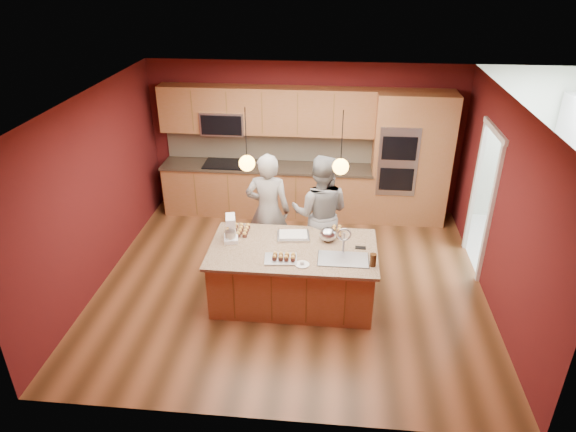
# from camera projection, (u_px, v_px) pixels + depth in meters

# --- Properties ---
(floor) EXTENTS (5.50, 5.50, 0.00)m
(floor) POSITION_uv_depth(u_px,v_px,m) (291.00, 282.00, 7.53)
(floor) COLOR #452A15
(floor) RESTS_ON ground
(ceiling) EXTENTS (5.50, 5.50, 0.00)m
(ceiling) POSITION_uv_depth(u_px,v_px,m) (292.00, 100.00, 6.29)
(ceiling) COLOR white
(ceiling) RESTS_ON ground
(wall_back) EXTENTS (5.50, 0.00, 5.50)m
(wall_back) POSITION_uv_depth(u_px,v_px,m) (304.00, 139.00, 9.12)
(wall_back) COLOR #4C1213
(wall_back) RESTS_ON ground
(wall_front) EXTENTS (5.50, 0.00, 5.50)m
(wall_front) POSITION_uv_depth(u_px,v_px,m) (267.00, 316.00, 4.70)
(wall_front) COLOR #4C1213
(wall_front) RESTS_ON ground
(wall_left) EXTENTS (0.00, 5.00, 5.00)m
(wall_left) POSITION_uv_depth(u_px,v_px,m) (96.00, 191.00, 7.15)
(wall_left) COLOR #4C1213
(wall_left) RESTS_ON ground
(wall_right) EXTENTS (0.00, 5.00, 5.00)m
(wall_right) POSITION_uv_depth(u_px,v_px,m) (502.00, 208.00, 6.67)
(wall_right) COLOR #4C1213
(wall_right) RESTS_ON ground
(cabinet_run) EXTENTS (3.74, 0.64, 2.30)m
(cabinet_run) POSITION_uv_depth(u_px,v_px,m) (265.00, 162.00, 9.12)
(cabinet_run) COLOR #955D2B
(cabinet_run) RESTS_ON floor
(oven_column) EXTENTS (1.30, 0.62, 2.30)m
(oven_column) POSITION_uv_depth(u_px,v_px,m) (410.00, 159.00, 8.78)
(oven_column) COLOR #955D2B
(oven_column) RESTS_ON floor
(doorway_trim) EXTENTS (0.08, 1.11, 2.20)m
(doorway_trim) POSITION_uv_depth(u_px,v_px,m) (482.00, 202.00, 7.52)
(doorway_trim) COLOR silver
(doorway_trim) RESTS_ON wall_right
(pendant_left) EXTENTS (0.20, 0.20, 0.80)m
(pendant_left) POSITION_uv_depth(u_px,v_px,m) (247.00, 163.00, 6.31)
(pendant_left) COLOR black
(pendant_left) RESTS_ON ceiling
(pendant_right) EXTENTS (0.20, 0.20, 0.80)m
(pendant_right) POSITION_uv_depth(u_px,v_px,m) (341.00, 166.00, 6.21)
(pendant_right) COLOR black
(pendant_right) RESTS_ON ceiling
(island) EXTENTS (2.22, 1.25, 1.20)m
(island) POSITION_uv_depth(u_px,v_px,m) (294.00, 273.00, 6.98)
(island) COLOR #955D2B
(island) RESTS_ON floor
(person_left) EXTENTS (0.66, 0.44, 1.80)m
(person_left) POSITION_uv_depth(u_px,v_px,m) (268.00, 211.00, 7.58)
(person_left) COLOR black
(person_left) RESTS_ON floor
(person_right) EXTENTS (0.94, 0.76, 1.81)m
(person_right) POSITION_uv_depth(u_px,v_px,m) (320.00, 214.00, 7.51)
(person_right) COLOR gray
(person_right) RESTS_ON floor
(stand_mixer) EXTENTS (0.23, 0.29, 0.36)m
(stand_mixer) POSITION_uv_depth(u_px,v_px,m) (231.00, 230.00, 6.93)
(stand_mixer) COLOR white
(stand_mixer) RESTS_ON island
(sheet_cake) EXTENTS (0.48, 0.37, 0.05)m
(sheet_cake) POSITION_uv_depth(u_px,v_px,m) (293.00, 235.00, 7.06)
(sheet_cake) COLOR silver
(sheet_cake) RESTS_ON island
(cooling_rack) EXTENTS (0.44, 0.33, 0.02)m
(cooling_rack) POSITION_uv_depth(u_px,v_px,m) (281.00, 259.00, 6.54)
(cooling_rack) COLOR #A8AAAE
(cooling_rack) RESTS_ON island
(mixing_bowl) EXTENTS (0.23, 0.23, 0.20)m
(mixing_bowl) POSITION_uv_depth(u_px,v_px,m) (328.00, 234.00, 6.94)
(mixing_bowl) COLOR #B8BABE
(mixing_bowl) RESTS_ON island
(plate) EXTENTS (0.18, 0.18, 0.01)m
(plate) POSITION_uv_depth(u_px,v_px,m) (302.00, 265.00, 6.43)
(plate) COLOR silver
(plate) RESTS_ON island
(tumbler) EXTENTS (0.08, 0.08, 0.17)m
(tumbler) POSITION_uv_depth(u_px,v_px,m) (373.00, 260.00, 6.39)
(tumbler) COLOR #39200D
(tumbler) RESTS_ON island
(phone) EXTENTS (0.14, 0.08, 0.01)m
(phone) POSITION_uv_depth(u_px,v_px,m) (360.00, 248.00, 6.80)
(phone) COLOR black
(phone) RESTS_ON island
(cupcakes_left) EXTENTS (0.33, 0.33, 0.08)m
(cupcakes_left) POSITION_uv_depth(u_px,v_px,m) (237.00, 230.00, 7.17)
(cupcakes_left) COLOR gold
(cupcakes_left) RESTS_ON island
(cupcakes_rack) EXTENTS (0.31, 0.16, 0.07)m
(cupcakes_rack) POSITION_uv_depth(u_px,v_px,m) (284.00, 256.00, 6.52)
(cupcakes_rack) COLOR gold
(cupcakes_rack) RESTS_ON island
(cupcakes_right) EXTENTS (0.16, 0.32, 0.07)m
(cupcakes_right) POSITION_uv_depth(u_px,v_px,m) (337.00, 231.00, 7.14)
(cupcakes_right) COLOR gold
(cupcakes_right) RESTS_ON island
(washer) EXTENTS (0.65, 0.66, 0.89)m
(washer) POSITION_uv_depth(u_px,v_px,m) (576.00, 243.00, 7.67)
(washer) COLOR white
(washer) RESTS_ON floor
(dryer) EXTENTS (0.60, 0.62, 0.94)m
(dryer) POSITION_uv_depth(u_px,v_px,m) (557.00, 217.00, 8.34)
(dryer) COLOR white
(dryer) RESTS_ON floor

